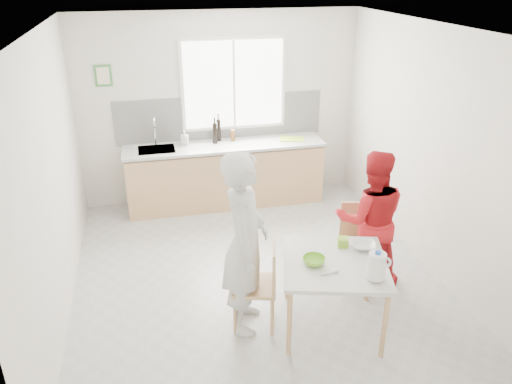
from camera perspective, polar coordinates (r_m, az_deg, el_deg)
ground at (r=5.79m, az=-0.05°, el=-9.45°), size 4.50×4.50×0.00m
room_shell at (r=5.06m, az=-0.05°, el=6.17°), size 4.50×4.50×4.50m
window at (r=7.19m, az=-2.56°, el=12.20°), size 1.50×0.06×1.30m
backsplash at (r=7.28m, az=-4.07°, el=8.47°), size 3.00×0.02×0.65m
picture_frame at (r=7.05m, az=-17.07°, el=12.59°), size 0.22×0.03×0.28m
kitchen_counter at (r=7.28m, az=-3.54°, el=1.75°), size 2.84×0.64×1.37m
dining_table at (r=4.77m, az=8.95°, el=-8.59°), size 1.17×1.17×0.73m
chair_left at (r=4.83m, az=0.62°, el=-10.17°), size 0.51×0.51×0.89m
chair_far at (r=5.59m, az=11.59°, el=-5.40°), size 0.51×0.51×0.90m
person_white at (r=4.61m, az=-1.26°, el=-5.93°), size 0.59×0.75×1.80m
person_red at (r=5.43m, az=12.92°, el=-3.10°), size 0.89×0.77×1.55m
bowl_green at (r=4.65m, az=6.63°, el=-7.80°), size 0.26×0.26×0.07m
bowl_white at (r=4.97m, az=12.20°, el=-5.99°), size 0.29×0.29×0.06m
milk_jug at (r=4.47m, az=13.67°, el=-8.16°), size 0.21×0.15×0.27m
green_box at (r=4.95m, az=9.88°, el=-5.65°), size 0.12×0.12×0.09m
spoon at (r=4.53m, az=8.28°, el=-9.20°), size 0.16×0.02×0.01m
cutting_board at (r=7.31m, az=4.13°, el=6.08°), size 0.42×0.36×0.01m
wine_bottle_a at (r=7.21m, az=-4.31°, el=7.09°), size 0.07×0.07×0.32m
wine_bottle_b at (r=7.11m, az=-4.72°, el=6.73°), size 0.07×0.07×0.30m
jar_amber at (r=7.22m, az=-2.68°, el=6.49°), size 0.06×0.06×0.16m
soap_bottle at (r=7.11m, az=-8.17°, el=6.17°), size 0.12×0.12×0.21m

